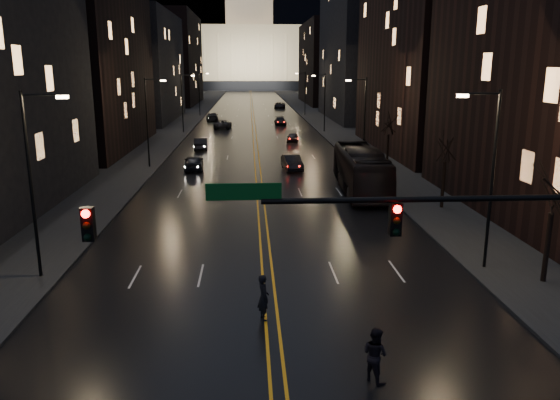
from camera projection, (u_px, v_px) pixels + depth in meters
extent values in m
plane|color=black|center=(278.00, 390.00, 17.39)|extent=(900.00, 900.00, 0.00)
cube|color=black|center=(252.00, 106.00, 143.46)|extent=(20.00, 320.00, 0.02)
cube|color=black|center=(198.00, 106.00, 142.67)|extent=(8.00, 320.00, 0.16)
cube|color=black|center=(305.00, 106.00, 144.22)|extent=(8.00, 320.00, 0.16)
cube|color=orange|center=(252.00, 106.00, 143.46)|extent=(0.62, 320.00, 0.01)
cube|color=black|center=(79.00, 33.00, 65.28)|extent=(12.00, 30.00, 28.00)
cube|color=black|center=(141.00, 67.00, 103.08)|extent=(12.00, 34.00, 20.00)
cube|color=black|center=(174.00, 59.00, 149.16)|extent=(12.00, 40.00, 24.00)
cube|color=black|center=(362.00, 51.00, 104.68)|extent=(12.00, 34.00, 26.00)
cube|color=black|center=(327.00, 63.00, 151.71)|extent=(12.00, 40.00, 22.00)
cube|color=black|center=(250.00, 84.00, 259.37)|extent=(90.00, 50.00, 4.00)
cube|color=#E4C384|center=(250.00, 54.00, 256.05)|extent=(80.00, 36.00, 24.00)
cylinder|color=beige|center=(249.00, 9.00, 251.30)|extent=(22.00, 22.00, 16.00)
cylinder|color=black|center=(463.00, 199.00, 16.22)|extent=(12.00, 0.18, 0.18)
cube|color=black|center=(88.00, 224.00, 15.75)|extent=(0.35, 0.30, 1.00)
cube|color=black|center=(395.00, 219.00, 16.25)|extent=(0.35, 0.30, 1.00)
sphere|color=#FF0705|center=(85.00, 214.00, 15.49)|extent=(0.24, 0.24, 0.24)
sphere|color=#FF0705|center=(397.00, 209.00, 15.99)|extent=(0.24, 0.24, 0.24)
cube|color=#053F14|center=(244.00, 192.00, 15.79)|extent=(2.20, 0.06, 0.50)
cylinder|color=black|center=(492.00, 183.00, 26.62)|extent=(0.16, 0.16, 9.00)
cylinder|color=black|center=(482.00, 94.00, 25.55)|extent=(1.80, 0.10, 0.10)
cube|color=#F1C591|center=(463.00, 96.00, 25.53)|extent=(0.50, 0.25, 0.15)
cylinder|color=black|center=(31.00, 189.00, 25.41)|extent=(0.16, 0.16, 9.00)
cylinder|color=black|center=(41.00, 95.00, 24.44)|extent=(1.80, 0.10, 0.10)
cube|color=#F1C591|center=(62.00, 97.00, 24.51)|extent=(0.50, 0.25, 0.15)
cylinder|color=black|center=(365.00, 122.00, 55.72)|extent=(0.16, 0.16, 9.00)
cylinder|color=black|center=(357.00, 79.00, 54.65)|extent=(1.80, 0.10, 0.10)
cube|color=#F1C591|center=(348.00, 80.00, 54.62)|extent=(0.50, 0.25, 0.15)
cylinder|color=black|center=(147.00, 124.00, 54.50)|extent=(0.16, 0.16, 9.00)
cylinder|color=black|center=(154.00, 80.00, 53.53)|extent=(1.80, 0.10, 0.10)
cube|color=#F1C591|center=(163.00, 81.00, 53.61)|extent=(0.50, 0.25, 0.15)
cylinder|color=black|center=(325.00, 103.00, 84.81)|extent=(0.16, 0.16, 9.00)
cylinder|color=black|center=(319.00, 75.00, 83.74)|extent=(1.80, 0.10, 0.10)
cube|color=#F1C591|center=(314.00, 76.00, 83.72)|extent=(0.50, 0.25, 0.15)
cylinder|color=black|center=(182.00, 104.00, 83.60)|extent=(0.16, 0.16, 9.00)
cylinder|color=black|center=(187.00, 75.00, 82.63)|extent=(1.80, 0.10, 0.10)
cube|color=#F1C591|center=(193.00, 76.00, 82.70)|extent=(0.50, 0.25, 0.15)
cylinder|color=black|center=(305.00, 94.00, 113.91)|extent=(0.16, 0.16, 9.00)
cylinder|color=black|center=(301.00, 73.00, 112.84)|extent=(1.80, 0.10, 0.10)
cube|color=#F1C591|center=(297.00, 73.00, 112.81)|extent=(0.50, 0.25, 0.15)
cylinder|color=black|center=(199.00, 94.00, 112.69)|extent=(0.16, 0.16, 9.00)
cylinder|color=black|center=(203.00, 73.00, 111.72)|extent=(1.80, 0.10, 0.10)
cube|color=#F1C591|center=(207.00, 74.00, 111.80)|extent=(0.50, 0.25, 0.15)
cylinder|color=black|center=(547.00, 249.00, 25.45)|extent=(0.24, 0.24, 3.50)
cylinder|color=black|center=(443.00, 186.00, 39.02)|extent=(0.24, 0.24, 3.50)
cylinder|color=black|center=(387.00, 152.00, 54.54)|extent=(0.24, 0.24, 3.50)
imported|color=black|center=(361.00, 170.00, 44.61)|extent=(3.60, 13.11, 3.62)
imported|color=black|center=(194.00, 162.00, 54.23)|extent=(2.22, 4.73, 1.57)
imported|color=black|center=(201.00, 144.00, 67.57)|extent=(1.90, 4.64, 1.49)
imported|color=black|center=(223.00, 124.00, 90.80)|extent=(2.92, 5.57, 1.50)
imported|color=black|center=(212.00, 117.00, 103.61)|extent=(2.71, 5.71, 1.61)
imported|color=black|center=(292.00, 163.00, 54.28)|extent=(2.06, 4.68, 1.49)
imported|color=black|center=(293.00, 137.00, 74.48)|extent=(2.01, 3.92, 1.28)
imported|color=black|center=(280.00, 121.00, 96.25)|extent=(1.99, 4.76, 1.37)
imported|color=black|center=(280.00, 105.00, 134.99)|extent=(3.10, 5.78, 1.54)
imported|color=black|center=(263.00, 297.00, 21.99)|extent=(0.65, 0.81, 1.94)
imported|color=black|center=(375.00, 354.00, 17.70)|extent=(0.94, 1.03, 1.88)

